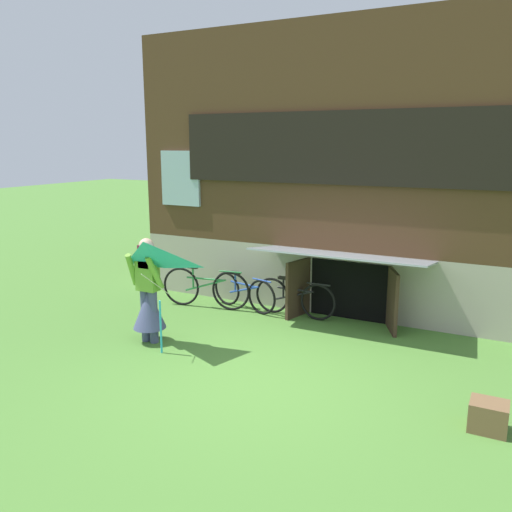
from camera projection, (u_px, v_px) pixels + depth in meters
name	position (u px, v px, depth m)	size (l,w,h in m)	color
ground_plane	(260.00, 379.00, 7.10)	(60.00, 60.00, 0.00)	#4C7F33
log_house	(375.00, 167.00, 11.38)	(8.31, 6.22, 5.21)	#ADA393
person	(148.00, 299.00, 8.30)	(0.61, 0.53, 1.68)	#474C75
kite	(145.00, 271.00, 7.48)	(1.06, 1.10, 1.62)	#2DB2CC
bicycle_black	(294.00, 298.00, 9.60)	(1.59, 0.08, 0.72)	black
bicycle_blue	(244.00, 292.00, 10.00)	(1.51, 0.41, 0.71)	black
bicycle_green	(205.00, 288.00, 10.10)	(1.77, 0.32, 0.81)	black
wooden_crate	(488.00, 416.00, 5.80)	(0.40, 0.34, 0.33)	brown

